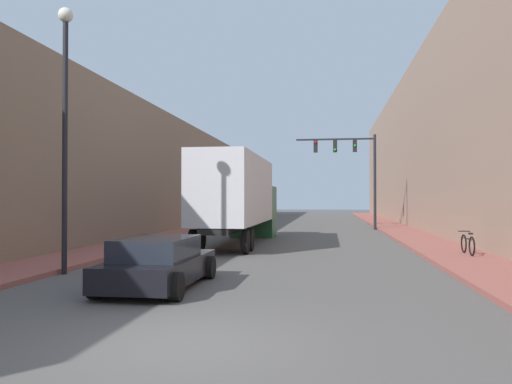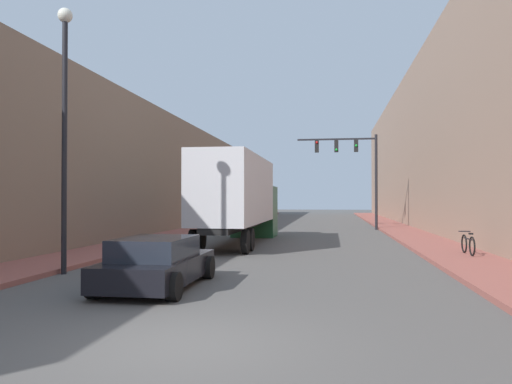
# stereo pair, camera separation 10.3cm
# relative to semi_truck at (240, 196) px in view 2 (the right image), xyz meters

# --- Properties ---
(ground_plane) EXTENTS (200.00, 200.00, 0.00)m
(ground_plane) POSITION_rel_semi_truck_xyz_m (2.22, -17.30, -2.37)
(ground_plane) COLOR #565451
(sidewalk_right) EXTENTS (2.66, 80.00, 0.15)m
(sidewalk_right) POSITION_rel_semi_truck_xyz_m (9.28, 12.70, -2.30)
(sidewalk_right) COLOR #9E564C
(sidewalk_right) RESTS_ON ground
(sidewalk_left) EXTENTS (2.66, 80.00, 0.15)m
(sidewalk_left) POSITION_rel_semi_truck_xyz_m (-4.84, 12.70, -2.30)
(sidewalk_left) COLOR #9E564C
(sidewalk_left) RESTS_ON ground
(building_right) EXTENTS (6.00, 80.00, 12.54)m
(building_right) POSITION_rel_semi_truck_xyz_m (13.61, 12.70, 3.90)
(building_right) COLOR #997A66
(building_right) RESTS_ON ground
(building_left) EXTENTS (6.00, 80.00, 8.04)m
(building_left) POSITION_rel_semi_truck_xyz_m (-9.17, 12.70, 1.65)
(building_left) COLOR #846B56
(building_left) RESTS_ON ground
(semi_truck) EXTENTS (2.48, 12.04, 4.26)m
(semi_truck) POSITION_rel_semi_truck_xyz_m (0.00, 0.00, 0.00)
(semi_truck) COLOR silver
(semi_truck) RESTS_ON ground
(sedan_car) EXTENTS (2.11, 4.40, 1.28)m
(sedan_car) POSITION_rel_semi_truck_xyz_m (0.19, -12.58, -1.75)
(sedan_car) COLOR black
(sedan_car) RESTS_ON ground
(traffic_signal_gantry) EXTENTS (5.85, 0.35, 6.98)m
(traffic_signal_gantry) POSITION_rel_semi_truck_xyz_m (6.32, 12.64, 2.57)
(traffic_signal_gantry) COLOR black
(traffic_signal_gantry) RESTS_ON ground
(street_lamp) EXTENTS (0.44, 0.44, 7.98)m
(street_lamp) POSITION_rel_semi_truck_xyz_m (-3.36, -10.80, 2.64)
(street_lamp) COLOR black
(street_lamp) RESTS_ON ground
(parked_bicycle) EXTENTS (0.44, 1.82, 0.86)m
(parked_bicycle) POSITION_rel_semi_truck_xyz_m (9.64, -4.89, -1.84)
(parked_bicycle) COLOR black
(parked_bicycle) RESTS_ON sidewalk_right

